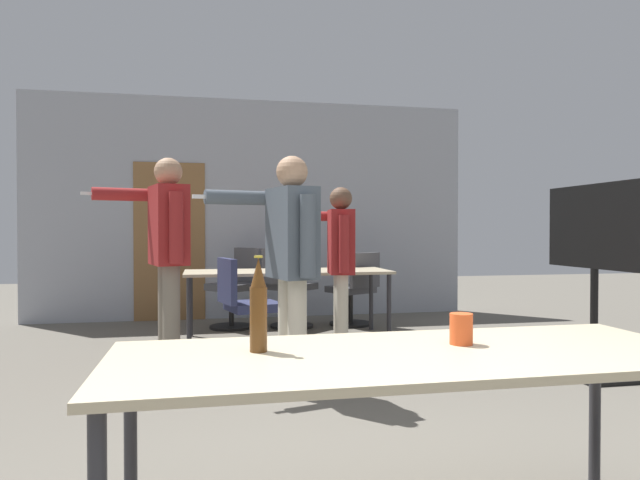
{
  "coord_description": "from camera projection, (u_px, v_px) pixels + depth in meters",
  "views": [
    {
      "loc": [
        -0.67,
        -1.5,
        1.17
      ],
      "look_at": [
        0.15,
        2.52,
        1.1
      ],
      "focal_mm": 32.0,
      "sensor_mm": 36.0,
      "label": 1
    }
  ],
  "objects": [
    {
      "name": "conference_table_near",
      "position": [
        412.0,
        368.0,
        2.04
      ],
      "size": [
        2.14,
        0.81,
        0.74
      ],
      "color": "#C6B793",
      "rests_on": "ground_plane"
    },
    {
      "name": "office_chair_far_left",
      "position": [
        355.0,
        292.0,
        6.98
      ],
      "size": [
        0.63,
        0.67,
        0.9
      ],
      "rotation": [
        0.0,
        0.0,
        0.46
      ],
      "color": "black",
      "rests_on": "ground_plane"
    },
    {
      "name": "person_center_tall",
      "position": [
        167.0,
        241.0,
        4.93
      ],
      "size": [
        0.93,
        0.68,
        1.8
      ],
      "rotation": [
        0.0,
        0.0,
        1.84
      ],
      "color": "slate",
      "rests_on": "ground_plane"
    },
    {
      "name": "office_chair_mid_tucked",
      "position": [
        246.0,
        310.0,
        5.36
      ],
      "size": [
        0.62,
        0.56,
        0.91
      ],
      "rotation": [
        0.0,
        0.0,
        4.96
      ],
      "color": "black",
      "rests_on": "ground_plane"
    },
    {
      "name": "office_chair_side_rolled",
      "position": [
        287.0,
        290.0,
        6.82
      ],
      "size": [
        0.69,
        0.68,
        0.96
      ],
      "rotation": [
        0.0,
        0.0,
        5.39
      ],
      "color": "black",
      "rests_on": "ground_plane"
    },
    {
      "name": "person_left_plaid",
      "position": [
        290.0,
        250.0,
        4.08
      ],
      "size": [
        0.88,
        0.64,
        1.7
      ],
      "rotation": [
        0.0,
        0.0,
        1.81
      ],
      "color": "beige",
      "rests_on": "ground_plane"
    },
    {
      "name": "back_wall",
      "position": [
        252.0,
        210.0,
        7.66
      ],
      "size": [
        5.85,
        0.12,
        2.91
      ],
      "color": "#A3A8B2",
      "rests_on": "ground_plane"
    },
    {
      "name": "tv_screen",
      "position": [
        595.0,
        257.0,
        4.52
      ],
      "size": [
        0.44,
        1.15,
        1.54
      ],
      "rotation": [
        0.0,
        0.0,
        -1.57
      ],
      "color": "black",
      "rests_on": "ground_plane"
    },
    {
      "name": "conference_table_far",
      "position": [
        288.0,
        276.0,
        6.17
      ],
      "size": [
        2.2,
        0.78,
        0.74
      ],
      "color": "#C6B793",
      "rests_on": "ground_plane"
    },
    {
      "name": "person_far_watching",
      "position": [
        339.0,
        253.0,
        5.34
      ],
      "size": [
        0.71,
        0.64,
        1.57
      ],
      "rotation": [
        0.0,
        0.0,
        1.45
      ],
      "color": "beige",
      "rests_on": "ground_plane"
    },
    {
      "name": "beer_bottle",
      "position": [
        258.0,
        307.0,
        2.04
      ],
      "size": [
        0.06,
        0.06,
        0.34
      ],
      "color": "#563314",
      "rests_on": "conference_table_near"
    },
    {
      "name": "drink_cup",
      "position": [
        461.0,
        329.0,
        2.17
      ],
      "size": [
        0.09,
        0.09,
        0.12
      ],
      "color": "#E05123",
      "rests_on": "conference_table_near"
    },
    {
      "name": "office_chair_near_pushed",
      "position": [
        236.0,
        290.0,
        6.87
      ],
      "size": [
        0.69,
        0.67,
        0.95
      ],
      "rotation": [
        0.0,
        0.0,
        2.22
      ],
      "color": "black",
      "rests_on": "ground_plane"
    }
  ]
}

